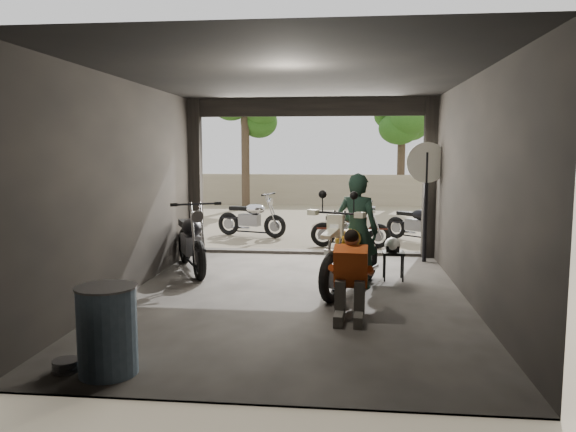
% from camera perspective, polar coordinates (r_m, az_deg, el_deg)
% --- Properties ---
extents(ground, '(80.00, 80.00, 0.00)m').
position_cam_1_polar(ground, '(8.33, 0.61, -8.37)').
color(ground, '#7A6D56').
rests_on(ground, ground).
extents(garage, '(7.00, 7.13, 3.20)m').
position_cam_1_polar(garage, '(8.63, 0.96, 0.80)').
color(garage, '#2D2B28').
rests_on(garage, ground).
extents(boundary_wall, '(18.00, 0.30, 1.20)m').
position_cam_1_polar(boundary_wall, '(22.07, 4.09, 2.68)').
color(boundary_wall, gray).
rests_on(boundary_wall, ground).
extents(tree_left, '(2.20, 2.20, 5.60)m').
position_cam_1_polar(tree_left, '(20.92, -4.40, 11.74)').
color(tree_left, '#382B1E').
rests_on(tree_left, ground).
extents(tree_right, '(2.20, 2.20, 5.00)m').
position_cam_1_polar(tree_right, '(22.14, 11.53, 10.24)').
color(tree_right, '#382B1E').
rests_on(tree_right, ground).
extents(main_bike, '(1.48, 2.14, 1.32)m').
position_cam_1_polar(main_bike, '(8.66, 6.43, -3.36)').
color(main_bike, '#EFEDCA').
rests_on(main_bike, ground).
extents(left_bike, '(1.54, 2.06, 1.29)m').
position_cam_1_polar(left_bike, '(10.15, -9.81, -1.99)').
color(left_bike, black).
rests_on(left_bike, ground).
extents(outside_bike_a, '(1.76, 1.13, 1.11)m').
position_cam_1_polar(outside_bike_a, '(14.03, -3.76, 0.13)').
color(outside_bike_a, black).
rests_on(outside_bike_a, ground).
extents(outside_bike_b, '(1.57, 0.72, 1.04)m').
position_cam_1_polar(outside_bike_b, '(12.52, 6.37, -0.86)').
color(outside_bike_b, '#4C1B12').
rests_on(outside_bike_b, ground).
extents(outside_bike_c, '(1.55, 1.44, 1.02)m').
position_cam_1_polar(outside_bike_c, '(13.64, 12.98, -0.41)').
color(outside_bike_c, black).
rests_on(outside_bike_c, ground).
extents(rider, '(0.77, 0.64, 1.82)m').
position_cam_1_polar(rider, '(8.82, 7.05, -1.54)').
color(rider, black).
rests_on(rider, ground).
extents(mechanic, '(0.62, 0.81, 1.12)m').
position_cam_1_polar(mechanic, '(7.17, 6.33, -6.31)').
color(mechanic, '#E3591E').
rests_on(mechanic, ground).
extents(stool, '(0.35, 0.35, 0.49)m').
position_cam_1_polar(stool, '(9.49, 10.66, -4.03)').
color(stool, black).
rests_on(stool, ground).
extents(helmet, '(0.33, 0.34, 0.25)m').
position_cam_1_polar(helmet, '(9.41, 10.56, -2.90)').
color(helmet, white).
rests_on(helmet, stool).
extents(oil_drum, '(0.63, 0.63, 0.87)m').
position_cam_1_polar(oil_drum, '(5.77, -17.87, -11.13)').
color(oil_drum, slate).
rests_on(oil_drum, ground).
extents(sign_post, '(0.77, 0.08, 2.32)m').
position_cam_1_polar(sign_post, '(10.98, 13.88, 3.34)').
color(sign_post, black).
rests_on(sign_post, ground).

